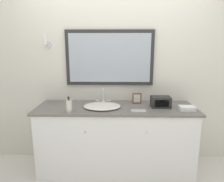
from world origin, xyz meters
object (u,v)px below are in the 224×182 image
sink_basin (102,106)px  soap_bottle (69,106)px  appliance_box (161,102)px  picture_frame (137,98)px

sink_basin → soap_bottle: size_ratio=2.53×
sink_basin → appliance_box: (0.72, 0.02, 0.05)m
sink_basin → soap_bottle: 0.41m
appliance_box → sink_basin: bearing=-178.2°
soap_bottle → picture_frame: bearing=23.3°
sink_basin → picture_frame: size_ratio=3.15×
picture_frame → sink_basin: bearing=-160.0°
soap_bottle → picture_frame: (0.81, 0.35, 0.00)m
appliance_box → picture_frame: bearing=153.2°
soap_bottle → picture_frame: size_ratio=1.25×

